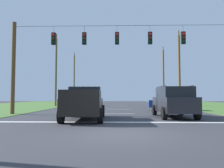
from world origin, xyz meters
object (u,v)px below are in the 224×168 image
Objects in this scene: distant_car_crossing_white at (77,100)px; utility_pole_far_right at (163,76)px; pickup_truck at (85,103)px; suv_black at (173,101)px; distant_car_oncoming at (171,102)px; utility_pole_mid_right at (179,69)px; utility_pole_mid_left at (56,71)px; overhead_signal_span at (120,60)px; utility_pole_far_left at (74,78)px.

utility_pole_far_right is at bearing 36.08° from distant_car_crossing_white.
pickup_truck is 1.13× the size of suv_black.
suv_black is at bearing -62.77° from distant_car_crossing_white.
distant_car_crossing_white is at bearing 133.57° from distant_car_oncoming.
utility_pole_mid_right reaches higher than utility_pole_mid_left.
overhead_signal_span is 1.56× the size of utility_pole_mid_right.
utility_pole_mid_left reaches higher than distant_car_crossing_white.
pickup_truck is at bearing -77.73° from utility_pole_far_left.
utility_pole_far_right is at bearing 88.19° from utility_pole_mid_right.
utility_pole_far_right is at bearing 80.19° from distant_car_oncoming.
utility_pole_mid_left is (-17.73, -0.20, -0.19)m from utility_pole_mid_right.
suv_black is at bearing -106.51° from utility_pole_mid_right.
overhead_signal_span is at bearing -135.01° from distant_car_oncoming.
pickup_truck reaches higher than distant_car_oncoming.
suv_black is at bearing -67.26° from utility_pole_far_left.
distant_car_crossing_white is at bearing 101.57° from pickup_truck.
suv_black is at bearing -53.49° from utility_pole_mid_left.
distant_car_oncoming is 11.51m from utility_pole_mid_right.
utility_pole_mid_left is (-12.62, 17.05, 4.02)m from suv_black.
utility_pole_far_right is (4.03, 23.29, 4.75)m from distant_car_oncoming.
pickup_truck reaches higher than distant_car_crossing_white.
utility_pole_far_right reaches higher than utility_pole_mid_right.
utility_pole_mid_right reaches higher than pickup_truck.
utility_pole_far_right reaches higher than pickup_truck.
utility_pole_far_right is (11.19, 32.17, 4.57)m from pickup_truck.
pickup_truck is (-2.14, -3.86, -3.20)m from overhead_signal_span.
distant_car_crossing_white is 16.60m from distant_car_oncoming.
utility_pole_far_right is 1.13× the size of utility_pole_far_left.
distant_car_crossing_white is 5.54m from utility_pole_mid_left.
utility_pole_mid_right is at bearing 0.65° from utility_pole_mid_left.
distant_car_oncoming is at bearing 51.11° from pickup_truck.
utility_pole_far_left is (-17.60, 12.54, -0.13)m from utility_pole_mid_right.
distant_car_oncoming is 17.70m from utility_pole_mid_left.
suv_black is 7.44m from distant_car_oncoming.
utility_pole_mid_left reaches higher than pickup_truck.
utility_pole_far_left is at bearing 108.05° from overhead_signal_span.
distant_car_crossing_white is 0.42× the size of utility_pole_mid_left.
utility_pole_mid_left reaches higher than suv_black.
utility_pole_mid_left is (-14.12, 9.76, 4.29)m from distant_car_oncoming.
utility_pole_far_right is 18.04m from utility_pole_far_left.
pickup_truck is 11.41m from distant_car_oncoming.
utility_pole_mid_left is 1.02× the size of utility_pole_far_left.
distant_car_crossing_white is 15.83m from utility_pole_mid_right.
utility_pole_far_right is at bearing 2.52° from utility_pole_far_left.
pickup_truck is at bearing -69.52° from utility_pole_mid_left.
suv_black is (3.52, -2.26, -3.10)m from overhead_signal_span.
distant_car_oncoming is at bearing 78.32° from suv_black.
overhead_signal_span reaches higher than suv_black.
utility_pole_far_left is at bearing -177.48° from utility_pole_far_right.
overhead_signal_span is 17.39m from utility_pole_mid_left.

